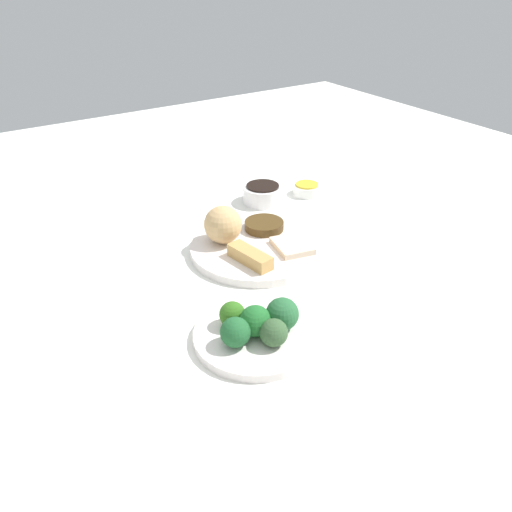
{
  "coord_description": "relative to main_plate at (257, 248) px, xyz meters",
  "views": [
    {
      "loc": [
        -0.49,
        -0.76,
        0.55
      ],
      "look_at": [
        -0.03,
        -0.06,
        0.06
      ],
      "focal_mm": 37.84,
      "sensor_mm": 36.0,
      "label": 1
    }
  ],
  "objects": [
    {
      "name": "broccoli_floret_3",
      "position": [
        -0.11,
        -0.24,
        0.03
      ],
      "size": [
        0.05,
        0.05,
        0.05
      ],
      "primitive_type": "sphere",
      "color": "#276336",
      "rests_on": "broccoli_plate"
    },
    {
      "name": "soy_sauce_bowl",
      "position": [
        0.14,
        0.19,
        0.01
      ],
      "size": [
        0.09,
        0.09,
        0.04
      ],
      "primitive_type": "cylinder",
      "color": "white",
      "rests_on": "tabletop"
    },
    {
      "name": "broccoli_plate",
      "position": [
        -0.15,
        -0.22,
        -0.0
      ],
      "size": [
        0.19,
        0.19,
        0.01
      ],
      "primitive_type": "cylinder",
      "color": "white",
      "rests_on": "tabletop"
    },
    {
      "name": "stir_fry_heap",
      "position": [
        0.05,
        0.05,
        0.02
      ],
      "size": [
        0.08,
        0.08,
        0.02
      ],
      "primitive_type": "cylinder",
      "color": "#4B3517",
      "rests_on": "main_plate"
    },
    {
      "name": "broccoli_floret_0",
      "position": [
        -0.17,
        -0.19,
        0.03
      ],
      "size": [
        0.04,
        0.04,
        0.04
      ],
      "primitive_type": "sphere",
      "color": "#326C1E",
      "rests_on": "broccoli_plate"
    },
    {
      "name": "rice_scoop",
      "position": [
        -0.05,
        0.05,
        0.05
      ],
      "size": [
        0.07,
        0.07,
        0.07
      ],
      "primitive_type": "sphere",
      "color": "tan",
      "rests_on": "main_plate"
    },
    {
      "name": "broccoli_floret_1",
      "position": [
        -0.15,
        -0.23,
        0.03
      ],
      "size": [
        0.05,
        0.05,
        0.05
      ],
      "primitive_type": "sphere",
      "color": "#21682B",
      "rests_on": "broccoli_plate"
    },
    {
      "name": "broccoli_floret_5",
      "position": [
        -0.15,
        -0.26,
        0.03
      ],
      "size": [
        0.04,
        0.04,
        0.04
      ],
      "primitive_type": "sphere",
      "color": "#365932",
      "rests_on": "broccoli_plate"
    },
    {
      "name": "spring_roll",
      "position": [
        -0.05,
        -0.05,
        0.02
      ],
      "size": [
        0.04,
        0.1,
        0.02
      ],
      "primitive_type": "cube",
      "rotation": [
        0.0,
        0.0,
        1.72
      ],
      "color": "tan",
      "rests_on": "main_plate"
    },
    {
      "name": "crab_rangoon_wonton",
      "position": [
        0.05,
        -0.05,
        0.01
      ],
      "size": [
        0.08,
        0.09,
        0.01
      ],
      "primitive_type": "cube",
      "rotation": [
        0.0,
        0.0,
        -0.21
      ],
      "color": "beige",
      "rests_on": "main_plate"
    },
    {
      "name": "sauce_ramekin_hot_mustard_liquid",
      "position": [
        0.25,
        0.17,
        0.02
      ],
      "size": [
        0.05,
        0.05,
        0.0
      ],
      "primitive_type": "cylinder",
      "color": "gold",
      "rests_on": "sauce_ramekin_hot_mustard"
    },
    {
      "name": "main_plate",
      "position": [
        0.0,
        0.0,
        0.0
      ],
      "size": [
        0.26,
        0.26,
        0.02
      ],
      "primitive_type": "cylinder",
      "color": "white",
      "rests_on": "tabletop"
    },
    {
      "name": "sauce_ramekin_hot_mustard",
      "position": [
        0.25,
        0.17,
        0.0
      ],
      "size": [
        0.07,
        0.07,
        0.02
      ],
      "primitive_type": "cylinder",
      "color": "white",
      "rests_on": "tabletop"
    },
    {
      "name": "soy_sauce_bowl_liquid",
      "position": [
        0.14,
        0.19,
        0.03
      ],
      "size": [
        0.08,
        0.08,
        0.0
      ],
      "primitive_type": "cylinder",
      "color": "black",
      "rests_on": "soy_sauce_bowl"
    },
    {
      "name": "broccoli_floret_4",
      "position": [
        -0.19,
        -0.23,
        0.03
      ],
      "size": [
        0.05,
        0.05,
        0.05
      ],
      "primitive_type": "sphere",
      "color": "#215F2F",
      "rests_on": "broccoli_plate"
    },
    {
      "name": "tabletop",
      "position": [
        -0.02,
        -0.01,
        -0.02
      ],
      "size": [
        2.2,
        2.2,
        0.02
      ],
      "primitive_type": "cube",
      "color": "white",
      "rests_on": "ground"
    }
  ]
}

